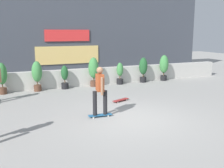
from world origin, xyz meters
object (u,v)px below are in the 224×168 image
potted_plant_2 (37,74)px  potted_plant_6 (143,68)px  potted_plant_1 (2,76)px  potted_plant_3 (65,77)px  skateboard_near_camera (121,100)px  potted_plant_4 (94,70)px  potted_plant_7 (164,66)px  potted_plant_5 (120,73)px  skater_mid_plaza (100,90)px

potted_plant_2 → potted_plant_6: potted_plant_2 is taller
potted_plant_1 → potted_plant_2: size_ratio=1.00×
potted_plant_2 → potted_plant_3: (1.34, 0.00, -0.22)m
potted_plant_6 → skateboard_near_camera: size_ratio=1.72×
potted_plant_4 → potted_plant_7: size_ratio=1.02×
potted_plant_3 → potted_plant_5: bearing=0.0°
potted_plant_2 → potted_plant_6: (5.84, 0.00, -0.03)m
potted_plant_2 → potted_plant_3: bearing=0.0°
potted_plant_7 → skater_mid_plaza: skater_mid_plaza is taller
potted_plant_1 → potted_plant_4: bearing=0.0°
potted_plant_7 → skateboard_near_camera: potted_plant_7 is taller
potted_plant_3 → potted_plant_7: 5.90m
potted_plant_6 → potted_plant_1: bearing=180.0°
skater_mid_plaza → potted_plant_7: bearing=40.1°
potted_plant_1 → potted_plant_7: size_ratio=0.96×
skater_mid_plaza → potted_plant_6: bearing=47.7°
potted_plant_5 → potted_plant_7: bearing=-0.0°
potted_plant_3 → potted_plant_5: potted_plant_5 is taller
potted_plant_4 → potted_plant_7: 4.36m
potted_plant_5 → skater_mid_plaza: skater_mid_plaza is taller
potted_plant_6 → skater_mid_plaza: bearing=-132.3°
potted_plant_1 → potted_plant_4: 4.44m
potted_plant_5 → skateboard_near_camera: size_ratio=1.44×
potted_plant_6 → skateboard_near_camera: (-3.01, -3.39, -0.74)m
skater_mid_plaza → skateboard_near_camera: size_ratio=2.07×
potted_plant_2 → skater_mid_plaza: size_ratio=0.85×
potted_plant_1 → potted_plant_4: size_ratio=0.95×
potted_plant_2 → skateboard_near_camera: bearing=-50.1°
potted_plant_6 → potted_plant_7: potted_plant_7 is taller
potted_plant_4 → potted_plant_6: 2.97m
potted_plant_1 → potted_plant_6: 7.41m
potted_plant_2 → skater_mid_plaza: (1.31, -4.97, 0.10)m
potted_plant_1 → potted_plant_5: size_ratio=1.22×
potted_plant_2 → potted_plant_3: potted_plant_2 is taller
potted_plant_5 → potted_plant_3: bearing=180.0°
potted_plant_6 → skateboard_near_camera: bearing=-131.6°
potted_plant_2 → skateboard_near_camera: (2.84, -3.39, -0.77)m
potted_plant_4 → skateboard_near_camera: (-0.03, -3.39, -0.83)m
potted_plant_4 → potted_plant_5: bearing=0.0°
potted_plant_2 → skater_mid_plaza: 5.15m
skater_mid_plaza → potted_plant_5: bearing=58.3°
skateboard_near_camera → potted_plant_3: bearing=113.8°
potted_plant_5 → skateboard_near_camera: (-1.55, -3.39, -0.56)m
skater_mid_plaza → skateboard_near_camera: bearing=46.1°
potted_plant_1 → skateboard_near_camera: potted_plant_1 is taller
potted_plant_1 → potted_plant_5: 5.96m
potted_plant_4 → potted_plant_5: size_ratio=1.29×
potted_plant_4 → skater_mid_plaza: 5.21m
skateboard_near_camera → potted_plant_6: bearing=48.4°
potted_plant_3 → potted_plant_4: size_ratio=0.77×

